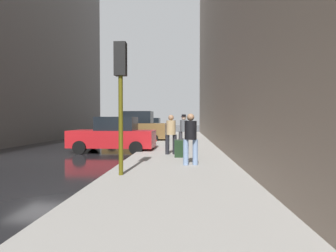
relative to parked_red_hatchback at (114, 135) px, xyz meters
name	(u,v)px	position (x,y,z in m)	size (l,w,h in m)	color
ground_plane	(44,157)	(-2.65, -1.85, -0.85)	(120.00, 120.00, 0.00)	black
sidewalk	(179,156)	(3.35, -1.85, -0.77)	(4.00, 40.00, 0.15)	gray
parked_red_hatchback	(114,135)	(0.00, 0.00, 0.00)	(4.22, 2.10, 1.79)	#B2191E
parked_bronze_suv	(136,128)	(0.00, 6.13, 0.18)	(4.65, 2.16, 2.25)	brown
parked_dark_green_sedan	(149,127)	(0.00, 12.87, 0.00)	(4.21, 2.08, 1.79)	#193828
fire_hydrant	(153,140)	(1.80, 1.64, -0.35)	(0.42, 0.22, 0.70)	red
traffic_light	(121,79)	(1.85, -6.04, 1.91)	(0.32, 0.32, 3.60)	#514C0F
pedestrian_in_tan_coat	(171,132)	(3.00, -1.74, 0.26)	(0.52, 0.46, 1.71)	black
pedestrian_in_jeans	(191,136)	(3.79, -4.37, 0.26)	(0.52, 0.46, 1.71)	#728CB2
pedestrian_with_beanie	(184,129)	(3.54, 1.10, 0.29)	(0.52, 0.45, 1.78)	#333338
rolling_suitcase	(179,148)	(3.36, -2.47, -0.36)	(0.38, 0.57, 1.04)	black
duffel_bag	(181,141)	(3.36, 3.68, -0.56)	(0.32, 0.44, 0.28)	black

